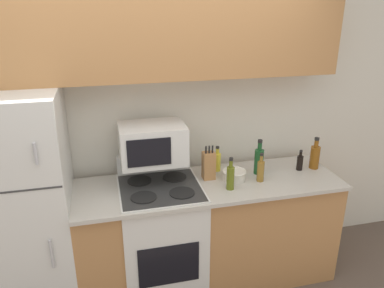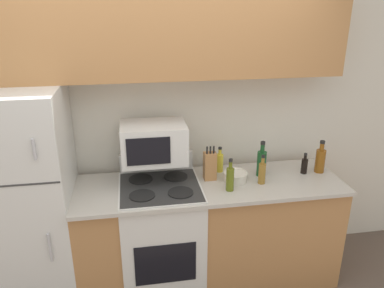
% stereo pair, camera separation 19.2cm
% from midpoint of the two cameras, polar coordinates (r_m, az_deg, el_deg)
% --- Properties ---
extents(wall_back, '(8.00, 0.05, 2.55)m').
position_cam_midpoint_polar(wall_back, '(3.20, -7.59, 2.25)').
color(wall_back, silver).
rests_on(wall_back, ground_plane).
extents(lower_cabinets, '(2.13, 0.68, 0.93)m').
position_cam_midpoint_polar(lower_cabinets, '(3.25, 0.76, -13.18)').
color(lower_cabinets, '#B27A47').
rests_on(lower_cabinets, ground_plane).
extents(refrigerator, '(0.75, 0.72, 1.74)m').
position_cam_midpoint_polar(refrigerator, '(3.09, -26.54, -8.86)').
color(refrigerator, silver).
rests_on(refrigerator, ground_plane).
extents(upper_cabinets, '(2.88, 0.33, 0.63)m').
position_cam_midpoint_polar(upper_cabinets, '(2.86, -7.89, 16.02)').
color(upper_cabinets, '#B27A47').
rests_on(upper_cabinets, refrigerator).
extents(stove, '(0.64, 0.66, 1.10)m').
position_cam_midpoint_polar(stove, '(3.17, -6.44, -13.89)').
color(stove, silver).
rests_on(stove, ground_plane).
extents(microwave, '(0.50, 0.37, 0.30)m').
position_cam_midpoint_polar(microwave, '(2.92, -7.93, 0.06)').
color(microwave, silver).
rests_on(microwave, stove).
extents(knife_block, '(0.10, 0.09, 0.29)m').
position_cam_midpoint_polar(knife_block, '(3.02, 0.74, -3.29)').
color(knife_block, '#B27A47').
rests_on(knife_block, lower_cabinets).
extents(bowl, '(0.19, 0.19, 0.08)m').
position_cam_midpoint_polar(bowl, '(3.04, 4.65, -4.72)').
color(bowl, silver).
rests_on(bowl, lower_cabinets).
extents(bottle_wine_green, '(0.08, 0.08, 0.30)m').
position_cam_midpoint_polar(bottle_wine_green, '(3.14, 8.44, -2.51)').
color(bottle_wine_green, '#194C23').
rests_on(bottle_wine_green, lower_cabinets).
extents(bottle_soy_sauce, '(0.05, 0.05, 0.18)m').
position_cam_midpoint_polar(bottle_soy_sauce, '(3.30, 14.52, -2.72)').
color(bottle_soy_sauce, black).
rests_on(bottle_soy_sauce, lower_cabinets).
extents(bottle_cooking_spray, '(0.06, 0.06, 0.22)m').
position_cam_midpoint_polar(bottle_cooking_spray, '(3.18, 2.13, -2.65)').
color(bottle_cooking_spray, gold).
rests_on(bottle_cooking_spray, lower_cabinets).
extents(bottle_vinegar, '(0.06, 0.06, 0.24)m').
position_cam_midpoint_polar(bottle_vinegar, '(3.02, 8.62, -4.01)').
color(bottle_vinegar, olive).
rests_on(bottle_vinegar, lower_cabinets).
extents(bottle_whiskey, '(0.08, 0.08, 0.28)m').
position_cam_midpoint_polar(bottle_whiskey, '(3.35, 16.67, -1.82)').
color(bottle_whiskey, brown).
rests_on(bottle_whiskey, lower_cabinets).
extents(bottle_olive_oil, '(0.06, 0.06, 0.26)m').
position_cam_midpoint_polar(bottle_olive_oil, '(2.87, 3.97, -5.06)').
color(bottle_olive_oil, '#5B6619').
rests_on(bottle_olive_oil, lower_cabinets).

